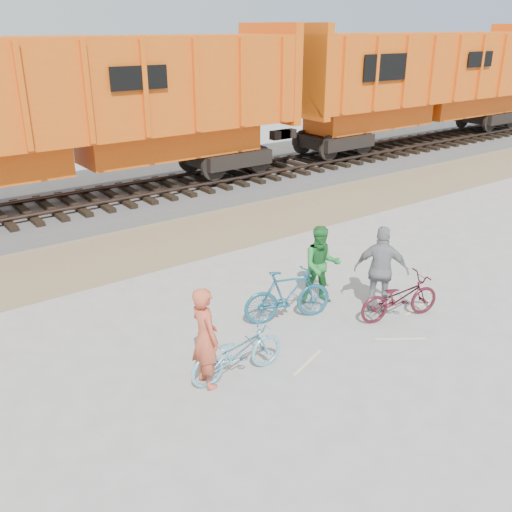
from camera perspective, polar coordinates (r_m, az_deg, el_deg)
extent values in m
plane|color=#9E9E99|center=(10.54, 6.41, -6.93)|extent=(120.00, 120.00, 0.00)
cube|color=#897355|center=(14.65, -8.26, 1.54)|extent=(120.00, 3.00, 0.02)
cube|color=slate|center=(17.62, -13.80, 5.13)|extent=(120.00, 4.00, 0.30)
cube|color=black|center=(17.57, -13.86, 5.79)|extent=(0.22, 2.60, 0.12)
cube|color=black|center=(20.83, 2.89, 8.89)|extent=(0.22, 2.60, 0.12)
cylinder|color=#382821|center=(16.89, -12.92, 5.66)|extent=(120.00, 0.12, 0.12)
cylinder|color=#382821|center=(18.18, -14.81, 6.63)|extent=(120.00, 0.12, 0.12)
cube|color=black|center=(17.05, -17.45, 6.95)|extent=(11.20, 2.20, 0.80)
cube|color=#D1520E|center=(16.86, -17.78, 9.74)|extent=(11.76, 1.65, 0.90)
cube|color=#D1520E|center=(16.61, -18.50, 15.63)|extent=(14.00, 3.00, 2.60)
cube|color=#D4510D|center=(19.87, 1.31, 17.85)|extent=(0.30, 3.06, 3.10)
cube|color=black|center=(25.97, 15.95, 12.02)|extent=(11.20, 2.20, 0.80)
cube|color=#D1520E|center=(25.84, 16.15, 13.87)|extent=(11.76, 1.65, 0.90)
cube|color=#D1520E|center=(25.68, 16.58, 17.72)|extent=(14.00, 3.00, 2.60)
cube|color=#D4510D|center=(20.69, 4.30, 17.97)|extent=(0.30, 3.06, 3.10)
cube|color=black|center=(21.43, 12.88, 17.91)|extent=(2.20, 0.04, 0.90)
imported|color=#6EB4CE|center=(8.88, -1.91, -9.57)|extent=(1.64, 0.64, 0.85)
imported|color=#1B5873|center=(10.46, 3.18, -3.94)|extent=(1.74, 0.96, 1.01)
imported|color=#49131D|center=(10.87, 14.16, -4.03)|extent=(1.71, 0.97, 0.85)
imported|color=#C04E34|center=(8.53, -5.11, -8.11)|extent=(0.42, 0.61, 1.61)
imported|color=#21722E|center=(11.09, 6.55, -0.92)|extent=(0.96, 0.90, 1.57)
imported|color=gray|center=(10.85, 12.43, -1.40)|extent=(0.97, 1.04, 1.71)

